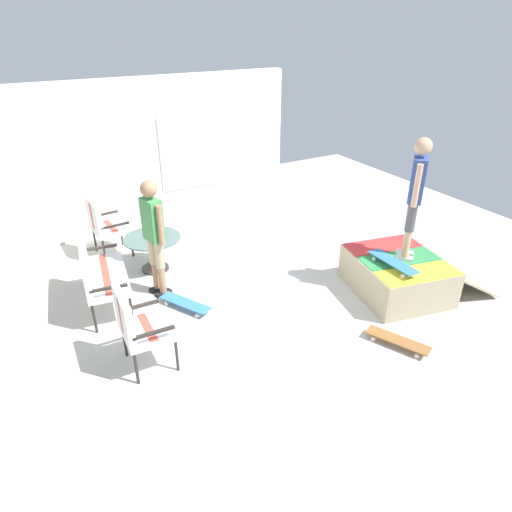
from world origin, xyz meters
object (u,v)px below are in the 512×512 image
at_px(patio_chair_by_wall, 137,323).
at_px(person_skater, 416,191).
at_px(skateboard_on_ramp, 393,262).
at_px(patio_table, 153,247).
at_px(skateboard_by_bench, 185,303).
at_px(person_watching, 153,230).
at_px(skate_ramp, 399,275).
at_px(skateboard_spare, 398,340).
at_px(patio_bench, 96,269).
at_px(patio_chair_near_house, 103,223).

distance_m(patio_chair_by_wall, person_skater, 4.00).
xyz_separation_m(person_skater, skateboard_on_ramp, (-0.14, 0.38, -0.93)).
relative_size(patio_table, skateboard_by_bench, 1.13).
relative_size(person_watching, person_skater, 1.01).
bearing_deg(person_watching, skateboard_on_ramp, -123.92).
height_order(skate_ramp, skateboard_spare, skate_ramp).
bearing_deg(patio_chair_by_wall, skateboard_by_bench, -45.74).
height_order(skateboard_by_bench, skateboard_spare, same).
bearing_deg(person_watching, patio_chair_by_wall, 153.45).
relative_size(patio_bench, person_watching, 0.75).
bearing_deg(patio_table, skateboard_by_bench, -179.85).
height_order(patio_chair_by_wall, skateboard_by_bench, patio_chair_by_wall).
relative_size(skateboard_spare, skateboard_on_ramp, 1.01).
bearing_deg(person_skater, patio_chair_by_wall, 85.88).
bearing_deg(skateboard_by_bench, skateboard_on_ramp, -116.26).
xyz_separation_m(patio_bench, skateboard_on_ramp, (-1.90, -3.61, 0.04)).
height_order(patio_bench, skateboard_spare, patio_bench).
height_order(skate_ramp, skateboard_by_bench, skate_ramp).
relative_size(skate_ramp, patio_chair_by_wall, 2.12).
xyz_separation_m(skate_ramp, person_watching, (1.72, 3.10, 0.75)).
relative_size(skate_ramp, skateboard_on_ramp, 2.70).
distance_m(patio_table, skateboard_on_ramp, 3.68).
distance_m(skate_ramp, skateboard_by_bench, 3.15).
relative_size(patio_table, skateboard_on_ramp, 1.12).
bearing_deg(patio_table, skateboard_spare, -149.43).
xyz_separation_m(patio_chair_by_wall, person_watching, (1.45, -0.72, 0.42)).
xyz_separation_m(patio_chair_by_wall, skateboard_on_ramp, (-0.42, -3.49, 0.04)).
relative_size(patio_bench, patio_table, 1.46).
relative_size(skate_ramp, person_watching, 1.23).
bearing_deg(patio_chair_near_house, skateboard_by_bench, -165.69).
bearing_deg(skateboard_by_bench, patio_table, 0.15).
bearing_deg(person_watching, skateboard_spare, -140.94).
xyz_separation_m(patio_table, skateboard_by_bench, (-1.30, -0.00, -0.32)).
relative_size(patio_chair_by_wall, skateboard_on_ramp, 1.27).
bearing_deg(skateboard_on_ramp, person_watching, 56.08).
distance_m(patio_bench, patio_chair_by_wall, 1.49).
distance_m(patio_chair_by_wall, person_watching, 1.67).
distance_m(patio_chair_near_house, person_skater, 4.94).
height_order(person_watching, skateboard_spare, person_watching).
height_order(skate_ramp, patio_chair_by_wall, patio_chair_by_wall).
distance_m(patio_bench, skateboard_on_ramp, 4.08).
distance_m(patio_chair_near_house, person_watching, 1.69).
xyz_separation_m(person_skater, skateboard_spare, (-0.95, 0.98, -1.50)).
distance_m(person_skater, skateboard_spare, 2.03).
height_order(skate_ramp, patio_bench, patio_bench).
bearing_deg(patio_chair_near_house, person_skater, -133.20).
distance_m(person_watching, skateboard_by_bench, 1.12).
relative_size(patio_chair_by_wall, person_watching, 0.58).
distance_m(patio_bench, skateboard_spare, 4.08).
xyz_separation_m(patio_bench, patio_table, (0.68, -1.01, -0.21)).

